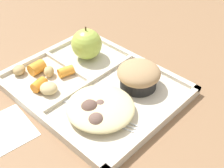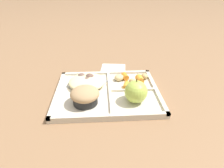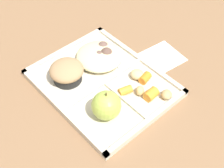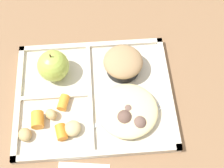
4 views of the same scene
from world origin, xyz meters
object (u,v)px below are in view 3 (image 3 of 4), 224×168
(plastic_fork, at_px, (99,57))
(bran_muffin, at_px, (67,72))
(green_apple, at_px, (106,105))
(lunch_tray, at_px, (103,84))

(plastic_fork, bearing_deg, bran_muffin, 94.43)
(plastic_fork, bearing_deg, green_apple, 145.28)
(lunch_tray, relative_size, plastic_fork, 2.24)
(bran_muffin, bearing_deg, lunch_tray, -139.18)
(lunch_tray, distance_m, bran_muffin, 0.10)
(green_apple, relative_size, bran_muffin, 0.90)
(bran_muffin, distance_m, plastic_fork, 0.12)
(lunch_tray, xyz_separation_m, bran_muffin, (0.07, 0.06, 0.03))
(lunch_tray, bearing_deg, green_apple, 144.11)
(bran_muffin, relative_size, plastic_fork, 0.58)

